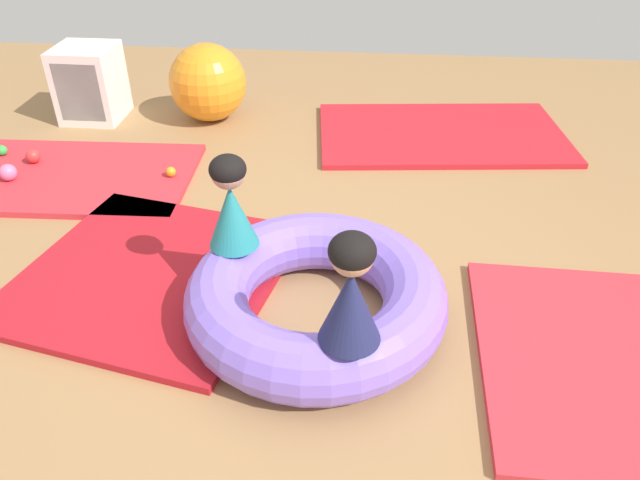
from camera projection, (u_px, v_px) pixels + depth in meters
name	position (u px, v px, depth m)	size (l,w,h in m)	color
ground_plane	(305.00, 306.00, 2.97)	(8.00, 8.00, 0.00)	#9E7549
gym_mat_far_right	(69.00, 176.00, 4.02)	(1.61, 0.98, 0.04)	red
gym_mat_front	(152.00, 274.00, 3.15)	(1.27, 1.27, 0.04)	#B21923
gym_mat_center_rear	(441.00, 134.00, 4.57)	(1.80, 1.08, 0.04)	red
inflatable_cushion	(316.00, 297.00, 2.80)	(1.20, 1.20, 0.29)	#8466E0
child_in_teal	(231.00, 203.00, 2.77)	(0.25, 0.25, 0.46)	teal
child_in_navy	(351.00, 291.00, 2.23)	(0.33, 0.33, 0.48)	navy
play_ball_orange	(171.00, 172.00, 3.96)	(0.07, 0.07, 0.07)	orange
play_ball_green	(2.00, 150.00, 4.21)	(0.07, 0.07, 0.07)	green
play_ball_pink	(8.00, 172.00, 3.91)	(0.11, 0.11, 0.11)	pink
play_ball_red	(33.00, 156.00, 4.11)	(0.10, 0.10, 0.10)	red
exercise_ball_large	(208.00, 83.00, 4.69)	(0.59, 0.59, 0.59)	orange
storage_cube	(89.00, 84.00, 4.70)	(0.44, 0.44, 0.56)	white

